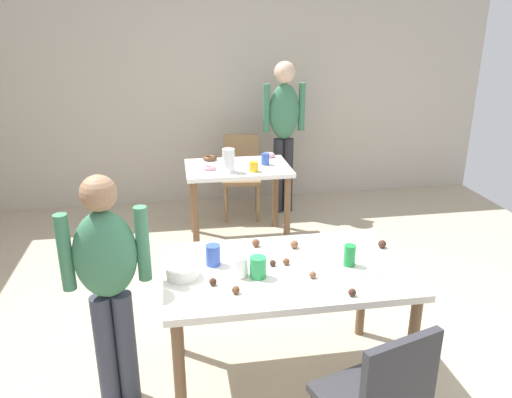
{
  "coord_description": "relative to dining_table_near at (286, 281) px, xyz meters",
  "views": [
    {
      "loc": [
        -0.48,
        -2.51,
        2.06
      ],
      "look_at": [
        0.05,
        0.63,
        0.9
      ],
      "focal_mm": 35.14,
      "sensor_mm": 36.0,
      "label": 1
    }
  ],
  "objects": [
    {
      "name": "cake_ball_3",
      "position": [
        -0.31,
        -0.23,
        0.11
      ],
      "size": [
        0.04,
        0.04,
        0.04
      ],
      "primitive_type": "sphere",
      "color": "brown",
      "rests_on": "dining_table_near"
    },
    {
      "name": "cup_far_0",
      "position": [
        0.26,
        2.04,
        0.14
      ],
      "size": [
        0.08,
        0.08,
        0.11
      ],
      "primitive_type": "cylinder",
      "color": "#3351B2",
      "rests_on": "dining_table_far"
    },
    {
      "name": "person_adult_far",
      "position": [
        0.58,
        2.72,
        0.33
      ],
      "size": [
        0.45,
        0.22,
        1.64
      ],
      "color": "#28282D",
      "rests_on": "ground_plane"
    },
    {
      "name": "cake_ball_8",
      "position": [
        0.26,
        -0.35,
        0.11
      ],
      "size": [
        0.04,
        0.04,
        0.04
      ],
      "primitive_type": "sphere",
      "color": "#3D2319",
      "rests_on": "dining_table_near"
    },
    {
      "name": "donut_far_1",
      "position": [
        -0.27,
        1.96,
        0.11
      ],
      "size": [
        0.12,
        0.12,
        0.03
      ],
      "primitive_type": "torus",
      "color": "pink",
      "rests_on": "dining_table_far"
    },
    {
      "name": "cake_ball_6",
      "position": [
        -0.24,
        0.01,
        0.11
      ],
      "size": [
        0.04,
        0.04,
        0.04
      ],
      "primitive_type": "sphere",
      "color": "brown",
      "rests_on": "dining_table_near"
    },
    {
      "name": "cup_near_1",
      "position": [
        -0.17,
        -0.08,
        0.15
      ],
      "size": [
        0.09,
        0.09,
        0.12
      ],
      "primitive_type": "cylinder",
      "color": "green",
      "rests_on": "dining_table_near"
    },
    {
      "name": "fork_near",
      "position": [
        0.45,
        -0.2,
        0.09
      ],
      "size": [
        0.17,
        0.02,
        0.01
      ],
      "primitive_type": "cube",
      "color": "silver",
      "rests_on": "dining_table_near"
    },
    {
      "name": "wall_back",
      "position": [
        -0.1,
        3.29,
        0.64
      ],
      "size": [
        6.4,
        0.1,
        2.6
      ],
      "primitive_type": "cube",
      "color": "#BCB2A3",
      "rests_on": "ground_plane"
    },
    {
      "name": "cake_ball_0",
      "position": [
        -0.07,
        0.03,
        0.11
      ],
      "size": [
        0.04,
        0.04,
        0.04
      ],
      "primitive_type": "sphere",
      "color": "#3D2319",
      "rests_on": "dining_table_near"
    },
    {
      "name": "cake_ball_4",
      "position": [
        0.1,
        0.23,
        0.11
      ],
      "size": [
        0.05,
        0.05,
        0.05
      ],
      "primitive_type": "sphere",
      "color": "brown",
      "rests_on": "dining_table_near"
    },
    {
      "name": "cake_ball_1",
      "position": [
        -0.12,
        0.29,
        0.11
      ],
      "size": [
        0.05,
        0.05,
        0.05
      ],
      "primitive_type": "sphere",
      "color": "brown",
      "rests_on": "dining_table_near"
    },
    {
      "name": "cup_near_2",
      "position": [
        -0.26,
        -0.06,
        0.15
      ],
      "size": [
        0.08,
        0.08,
        0.11
      ],
      "primitive_type": "cylinder",
      "color": "white",
      "rests_on": "dining_table_near"
    },
    {
      "name": "cake_ball_5",
      "position": [
        0.63,
        0.15,
        0.11
      ],
      "size": [
        0.05,
        0.05,
        0.05
      ],
      "primitive_type": "sphere",
      "color": "#3D2319",
      "rests_on": "dining_table_near"
    },
    {
      "name": "person_girl_near",
      "position": [
        -0.95,
        -0.03,
        0.13
      ],
      "size": [
        0.46,
        0.24,
        1.34
      ],
      "color": "#383D4C",
      "rests_on": "ground_plane"
    },
    {
      "name": "cake_ball_2",
      "position": [
        0.11,
        -0.14,
        0.11
      ],
      "size": [
        0.04,
        0.04,
        0.04
      ],
      "primitive_type": "sphere",
      "color": "brown",
      "rests_on": "dining_table_near"
    },
    {
      "name": "ground_plane",
      "position": [
        -0.1,
        0.09,
        -0.66
      ],
      "size": [
        6.4,
        6.4,
        0.0
      ],
      "primitive_type": "plane",
      "color": "tan"
    },
    {
      "name": "donut_far_0",
      "position": [
        0.34,
        2.3,
        0.11
      ],
      "size": [
        0.13,
        0.13,
        0.04
      ],
      "primitive_type": "torus",
      "color": "pink",
      "rests_on": "dining_table_far"
    },
    {
      "name": "pitcher_far",
      "position": [
        -0.11,
        1.86,
        0.2
      ],
      "size": [
        0.11,
        0.11,
        0.21
      ],
      "primitive_type": "cylinder",
      "color": "white",
      "rests_on": "dining_table_far"
    },
    {
      "name": "cup_near_0",
      "position": [
        -0.4,
        0.1,
        0.15
      ],
      "size": [
        0.08,
        0.08,
        0.12
      ],
      "primitive_type": "cylinder",
      "color": "#3351B2",
      "rests_on": "dining_table_near"
    },
    {
      "name": "cake_ball_10",
      "position": [
        -0.42,
        -0.13,
        0.11
      ],
      "size": [
        0.04,
        0.04,
        0.04
      ],
      "primitive_type": "sphere",
      "color": "#3D2319",
      "rests_on": "dining_table_near"
    },
    {
      "name": "chair_far_table",
      "position": [
        0.12,
        2.72,
        -0.16
      ],
      "size": [
        0.45,
        0.45,
        0.87
      ],
      "color": "olive",
      "rests_on": "ground_plane"
    },
    {
      "name": "cake_ball_7",
      "position": [
        0.01,
        0.03,
        0.11
      ],
      "size": [
        0.04,
        0.04,
        0.04
      ],
      "primitive_type": "sphere",
      "color": "brown",
      "rests_on": "dining_table_near"
    },
    {
      "name": "dining_table_far",
      "position": [
        -0.0,
        2.03,
        -0.04
      ],
      "size": [
        0.96,
        0.66,
        0.75
      ],
      "color": "white",
      "rests_on": "ground_plane"
    },
    {
      "name": "mixing_bowl",
      "position": [
        -0.57,
        -0.02,
        0.12
      ],
      "size": [
        0.17,
        0.17,
        0.07
      ],
      "primitive_type": "cylinder",
      "color": "white",
      "rests_on": "dining_table_near"
    },
    {
      "name": "dining_table_near",
      "position": [
        0.0,
        0.0,
        0.0
      ],
      "size": [
        1.35,
        0.84,
        0.75
      ],
      "color": "silver",
      "rests_on": "ground_plane"
    },
    {
      "name": "cake_ball_9",
      "position": [
        -0.13,
        0.11,
        0.11
      ],
      "size": [
        0.04,
        0.04,
        0.04
      ],
      "primitive_type": "sphere",
      "color": "brown",
      "rests_on": "dining_table_near"
    },
    {
      "name": "donut_far_2",
      "position": [
        -0.24,
        2.28,
        0.11
      ],
      "size": [
        0.14,
        0.14,
        0.04
      ],
      "primitive_type": "torus",
      "color": "brown",
      "rests_on": "dining_table_far"
    },
    {
      "name": "cup_far_1",
      "position": [
        0.12,
        1.84,
        0.14
      ],
      "size": [
        0.08,
        0.08,
        0.09
      ],
      "primitive_type": "cylinder",
      "color": "yellow",
      "rests_on": "dining_table_far"
    },
    {
      "name": "soda_can",
      "position": [
        0.35,
        -0.03,
        0.15
      ],
      "size": [
        0.07,
        0.07,
        0.12
      ],
      "primitive_type": "cylinder",
      "color": "#198438",
      "rests_on": "dining_table_near"
    }
  ]
}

